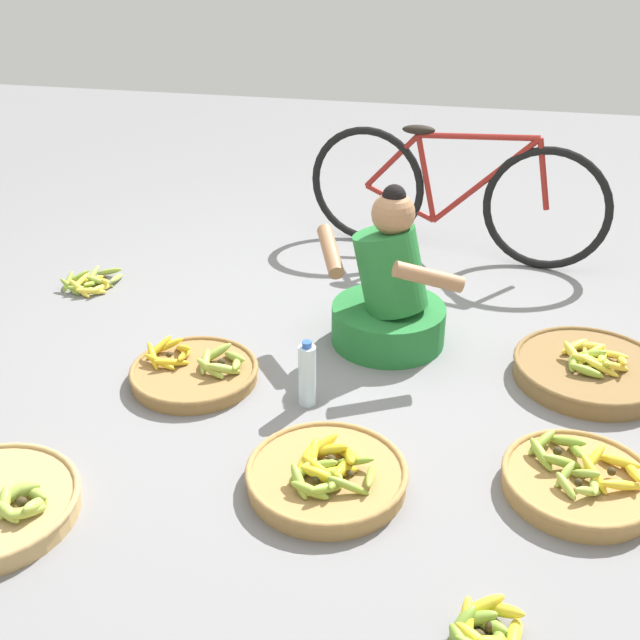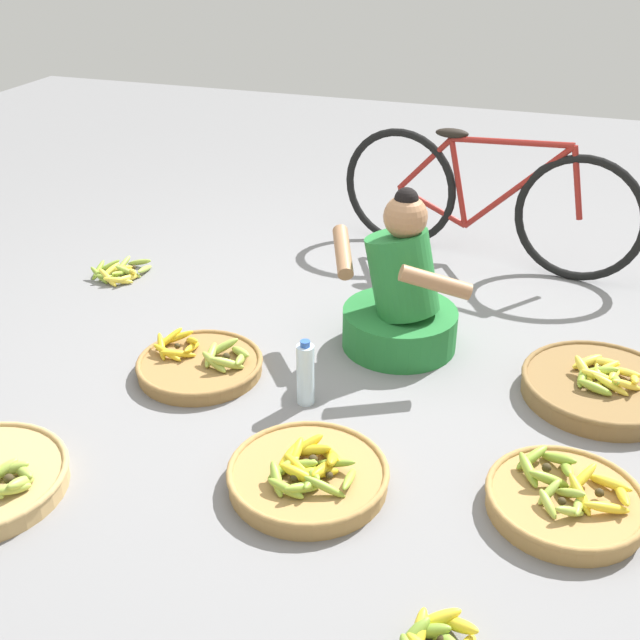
{
  "view_description": "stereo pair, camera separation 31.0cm",
  "coord_description": "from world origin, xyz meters",
  "px_view_note": "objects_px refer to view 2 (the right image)",
  "views": [
    {
      "loc": [
        0.57,
        -2.87,
        1.83
      ],
      "look_at": [
        0.0,
        -0.2,
        0.35
      ],
      "focal_mm": 44.28,
      "sensor_mm": 36.0,
      "label": 1
    },
    {
      "loc": [
        0.87,
        -2.79,
        1.83
      ],
      "look_at": [
        0.0,
        -0.2,
        0.35
      ],
      "focal_mm": 44.28,
      "sensor_mm": 36.0,
      "label": 2
    }
  ],
  "objects_px": {
    "banana_basket_back_right": "(200,364)",
    "banana_basket_front_center": "(308,475)",
    "banana_basket_mid_left": "(601,386)",
    "loose_bananas_front_left": "(120,272)",
    "vendor_woman_front": "(400,299)",
    "water_bottle": "(305,374)",
    "bicycle_leaning": "(485,200)",
    "banana_basket_front_right": "(565,499)"
  },
  "relations": [
    {
      "from": "banana_basket_back_right",
      "to": "banana_basket_front_center",
      "type": "height_order",
      "value": "banana_basket_front_center"
    },
    {
      "from": "banana_basket_mid_left",
      "to": "banana_basket_front_center",
      "type": "xyz_separation_m",
      "value": [
        -0.95,
        -0.91,
        -0.0
      ]
    },
    {
      "from": "banana_basket_front_center",
      "to": "loose_bananas_front_left",
      "type": "relative_size",
      "value": 1.83
    },
    {
      "from": "banana_basket_mid_left",
      "to": "vendor_woman_front",
      "type": "bearing_deg",
      "value": 170.73
    },
    {
      "from": "vendor_woman_front",
      "to": "banana_basket_mid_left",
      "type": "bearing_deg",
      "value": -9.27
    },
    {
      "from": "banana_basket_back_right",
      "to": "loose_bananas_front_left",
      "type": "xyz_separation_m",
      "value": [
        -0.85,
        0.74,
        -0.01
      ]
    },
    {
      "from": "vendor_woman_front",
      "to": "loose_bananas_front_left",
      "type": "distance_m",
      "value": 1.64
    },
    {
      "from": "vendor_woman_front",
      "to": "water_bottle",
      "type": "bearing_deg",
      "value": -113.53
    },
    {
      "from": "banana_basket_back_right",
      "to": "loose_bananas_front_left",
      "type": "distance_m",
      "value": 1.13
    },
    {
      "from": "vendor_woman_front",
      "to": "bicycle_leaning",
      "type": "xyz_separation_m",
      "value": [
        0.2,
        1.09,
        0.12
      ]
    },
    {
      "from": "vendor_woman_front",
      "to": "banana_basket_back_right",
      "type": "relative_size",
      "value": 1.38
    },
    {
      "from": "banana_basket_front_center",
      "to": "banana_basket_front_right",
      "type": "bearing_deg",
      "value": 10.31
    },
    {
      "from": "bicycle_leaning",
      "to": "water_bottle",
      "type": "distance_m",
      "value": 1.73
    },
    {
      "from": "banana_basket_front_right",
      "to": "banana_basket_front_center",
      "type": "bearing_deg",
      "value": -169.69
    },
    {
      "from": "bicycle_leaning",
      "to": "banana_basket_front_right",
      "type": "xyz_separation_m",
      "value": [
        0.59,
        -1.98,
        -0.31
      ]
    },
    {
      "from": "banana_basket_mid_left",
      "to": "banana_basket_back_right",
      "type": "bearing_deg",
      "value": -167.81
    },
    {
      "from": "bicycle_leaning",
      "to": "banana_basket_back_right",
      "type": "relative_size",
      "value": 3.08
    },
    {
      "from": "banana_basket_mid_left",
      "to": "banana_basket_front_center",
      "type": "relative_size",
      "value": 1.13
    },
    {
      "from": "banana_basket_mid_left",
      "to": "banana_basket_front_right",
      "type": "relative_size",
      "value": 1.21
    },
    {
      "from": "banana_basket_front_center",
      "to": "loose_bananas_front_left",
      "type": "height_order",
      "value": "banana_basket_front_center"
    },
    {
      "from": "banana_basket_back_right",
      "to": "bicycle_leaning",
      "type": "bearing_deg",
      "value": 58.78
    },
    {
      "from": "banana_basket_front_center",
      "to": "water_bottle",
      "type": "height_order",
      "value": "water_bottle"
    },
    {
      "from": "bicycle_leaning",
      "to": "banana_basket_front_center",
      "type": "distance_m",
      "value": 2.18
    },
    {
      "from": "banana_basket_mid_left",
      "to": "banana_basket_front_center",
      "type": "bearing_deg",
      "value": -136.38
    },
    {
      "from": "bicycle_leaning",
      "to": "loose_bananas_front_left",
      "type": "xyz_separation_m",
      "value": [
        -1.81,
        -0.84,
        -0.33
      ]
    },
    {
      "from": "vendor_woman_front",
      "to": "banana_basket_mid_left",
      "type": "relative_size",
      "value": 1.17
    },
    {
      "from": "loose_bananas_front_left",
      "to": "banana_basket_front_right",
      "type": "bearing_deg",
      "value": -25.43
    },
    {
      "from": "banana_basket_back_right",
      "to": "banana_basket_front_right",
      "type": "distance_m",
      "value": 1.6
    },
    {
      "from": "loose_bananas_front_left",
      "to": "water_bottle",
      "type": "xyz_separation_m",
      "value": [
        1.36,
        -0.81,
        0.11
      ]
    },
    {
      "from": "banana_basket_front_center",
      "to": "water_bottle",
      "type": "xyz_separation_m",
      "value": [
        -0.18,
        0.48,
        0.09
      ]
    },
    {
      "from": "banana_basket_front_center",
      "to": "loose_bananas_front_left",
      "type": "distance_m",
      "value": 2.01
    },
    {
      "from": "water_bottle",
      "to": "banana_basket_back_right",
      "type": "bearing_deg",
      "value": 172.11
    },
    {
      "from": "banana_basket_back_right",
      "to": "banana_basket_front_right",
      "type": "height_order",
      "value": "banana_basket_front_right"
    },
    {
      "from": "banana_basket_back_right",
      "to": "banana_basket_mid_left",
      "type": "xyz_separation_m",
      "value": [
        1.64,
        0.35,
        0.01
      ]
    },
    {
      "from": "loose_bananas_front_left",
      "to": "banana_basket_front_center",
      "type": "bearing_deg",
      "value": -40.1
    },
    {
      "from": "banana_basket_back_right",
      "to": "banana_basket_mid_left",
      "type": "height_order",
      "value": "banana_basket_mid_left"
    },
    {
      "from": "banana_basket_mid_left",
      "to": "bicycle_leaning",
      "type": "bearing_deg",
      "value": 119.01
    },
    {
      "from": "vendor_woman_front",
      "to": "bicycle_leaning",
      "type": "bearing_deg",
      "value": 79.33
    },
    {
      "from": "vendor_woman_front",
      "to": "banana_basket_front_center",
      "type": "relative_size",
      "value": 1.33
    },
    {
      "from": "vendor_woman_front",
      "to": "banana_basket_mid_left",
      "type": "height_order",
      "value": "vendor_woman_front"
    },
    {
      "from": "banana_basket_back_right",
      "to": "banana_basket_front_center",
      "type": "relative_size",
      "value": 0.96
    },
    {
      "from": "banana_basket_front_right",
      "to": "water_bottle",
      "type": "height_order",
      "value": "water_bottle"
    }
  ]
}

